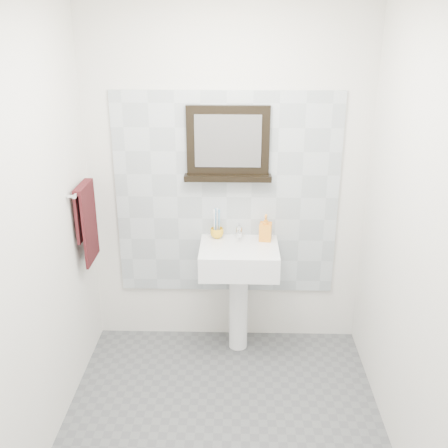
# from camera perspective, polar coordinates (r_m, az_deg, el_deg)

# --- Properties ---
(floor) EXTENTS (2.00, 2.20, 0.01)m
(floor) POSITION_cam_1_polar(r_m,az_deg,el_deg) (3.42, -0.17, -21.83)
(floor) COLOR #57595C
(floor) RESTS_ON ground
(back_wall) EXTENTS (2.00, 0.01, 2.50)m
(back_wall) POSITION_cam_1_polar(r_m,az_deg,el_deg) (3.75, 0.30, 4.49)
(back_wall) COLOR silver
(back_wall) RESTS_ON ground
(front_wall) EXTENTS (2.00, 0.01, 2.50)m
(front_wall) POSITION_cam_1_polar(r_m,az_deg,el_deg) (1.77, -1.31, -16.74)
(front_wall) COLOR silver
(front_wall) RESTS_ON ground
(left_wall) EXTENTS (0.01, 2.20, 2.50)m
(left_wall) POSITION_cam_1_polar(r_m,az_deg,el_deg) (2.92, -20.20, -1.92)
(left_wall) COLOR silver
(left_wall) RESTS_ON ground
(right_wall) EXTENTS (0.01, 2.20, 2.50)m
(right_wall) POSITION_cam_1_polar(r_m,az_deg,el_deg) (2.87, 20.18, -2.35)
(right_wall) COLOR silver
(right_wall) RESTS_ON ground
(splashback) EXTENTS (1.60, 0.02, 1.50)m
(splashback) POSITION_cam_1_polar(r_m,az_deg,el_deg) (3.77, 0.29, 2.99)
(splashback) COLOR #ACB5BA
(splashback) RESTS_ON back_wall
(pedestal_sink) EXTENTS (0.55, 0.44, 0.96)m
(pedestal_sink) POSITION_cam_1_polar(r_m,az_deg,el_deg) (3.75, 1.63, -4.95)
(pedestal_sink) COLOR white
(pedestal_sink) RESTS_ON ground
(toothbrush_cup) EXTENTS (0.12, 0.12, 0.08)m
(toothbrush_cup) POSITION_cam_1_polar(r_m,az_deg,el_deg) (3.79, -0.77, -0.98)
(toothbrush_cup) COLOR yellow
(toothbrush_cup) RESTS_ON pedestal_sink
(toothbrushes) EXTENTS (0.05, 0.04, 0.21)m
(toothbrushes) POSITION_cam_1_polar(r_m,az_deg,el_deg) (3.76, -0.82, 0.24)
(toothbrushes) COLOR white
(toothbrushes) RESTS_ON toothbrush_cup
(soap_dispenser) EXTENTS (0.10, 0.10, 0.19)m
(soap_dispenser) POSITION_cam_1_polar(r_m,az_deg,el_deg) (3.74, 4.55, -0.41)
(soap_dispenser) COLOR orange
(soap_dispenser) RESTS_ON pedestal_sink
(framed_mirror) EXTENTS (0.61, 0.11, 0.52)m
(framed_mirror) POSITION_cam_1_polar(r_m,az_deg,el_deg) (3.64, 0.43, 8.56)
(framed_mirror) COLOR black
(framed_mirror) RESTS_ON back_wall
(towel_bar) EXTENTS (0.07, 0.40, 0.03)m
(towel_bar) POSITION_cam_1_polar(r_m,az_deg,el_deg) (3.59, -15.16, 3.87)
(towel_bar) COLOR silver
(towel_bar) RESTS_ON left_wall
(hand_towel) EXTENTS (0.06, 0.30, 0.55)m
(hand_towel) POSITION_cam_1_polar(r_m,az_deg,el_deg) (3.66, -14.73, 0.73)
(hand_towel) COLOR black
(hand_towel) RESTS_ON towel_bar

